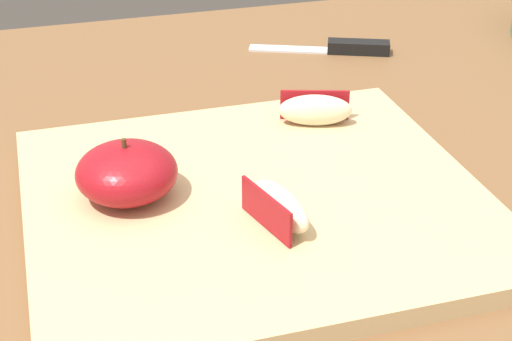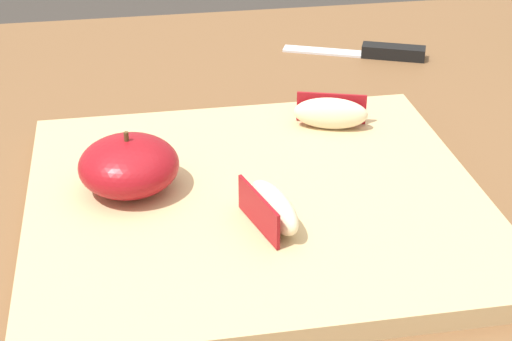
{
  "view_description": "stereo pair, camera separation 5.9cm",
  "coord_description": "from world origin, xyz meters",
  "px_view_note": "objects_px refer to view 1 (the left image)",
  "views": [
    {
      "loc": [
        -0.16,
        -0.51,
        1.1
      ],
      "look_at": [
        -0.01,
        -0.01,
        0.81
      ],
      "focal_mm": 55.94,
      "sensor_mm": 36.0,
      "label": 1
    },
    {
      "loc": [
        -0.1,
        -0.53,
        1.1
      ],
      "look_at": [
        -0.01,
        -0.01,
        0.81
      ],
      "focal_mm": 55.94,
      "sensor_mm": 36.0,
      "label": 2
    }
  ],
  "objects_px": {
    "apple_half_skin_up": "(127,172)",
    "paring_knife": "(346,47)",
    "apple_wedge_front": "(315,110)",
    "apple_wedge_right": "(279,206)",
    "cutting_board": "(256,202)"
  },
  "relations": [
    {
      "from": "apple_half_skin_up",
      "to": "apple_wedge_front",
      "type": "relative_size",
      "value": 1.12
    },
    {
      "from": "apple_half_skin_up",
      "to": "paring_knife",
      "type": "xyz_separation_m",
      "value": [
        0.29,
        0.27,
        -0.03
      ]
    },
    {
      "from": "apple_wedge_right",
      "to": "apple_half_skin_up",
      "type": "bearing_deg",
      "value": 145.33
    },
    {
      "from": "apple_half_skin_up",
      "to": "apple_wedge_right",
      "type": "bearing_deg",
      "value": -34.67
    },
    {
      "from": "cutting_board",
      "to": "paring_knife",
      "type": "distance_m",
      "value": 0.35
    },
    {
      "from": "apple_half_skin_up",
      "to": "paring_knife",
      "type": "relative_size",
      "value": 0.49
    },
    {
      "from": "apple_half_skin_up",
      "to": "apple_wedge_front",
      "type": "bearing_deg",
      "value": 23.53
    },
    {
      "from": "apple_wedge_front",
      "to": "apple_wedge_right",
      "type": "bearing_deg",
      "value": -119.09
    },
    {
      "from": "apple_half_skin_up",
      "to": "apple_wedge_right",
      "type": "relative_size",
      "value": 1.12
    },
    {
      "from": "paring_knife",
      "to": "apple_wedge_right",
      "type": "bearing_deg",
      "value": -119.33
    },
    {
      "from": "apple_wedge_right",
      "to": "apple_wedge_front",
      "type": "distance_m",
      "value": 0.17
    },
    {
      "from": "apple_wedge_right",
      "to": "paring_knife",
      "type": "bearing_deg",
      "value": 60.67
    },
    {
      "from": "cutting_board",
      "to": "apple_wedge_right",
      "type": "bearing_deg",
      "value": -85.37
    },
    {
      "from": "apple_wedge_right",
      "to": "paring_knife",
      "type": "xyz_separation_m",
      "value": [
        0.19,
        0.34,
        -0.02
      ]
    },
    {
      "from": "apple_wedge_front",
      "to": "paring_knife",
      "type": "height_order",
      "value": "apple_wedge_front"
    }
  ]
}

